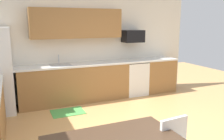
% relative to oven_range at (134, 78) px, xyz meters
% --- Properties ---
extents(ground_plane, '(12.00, 12.00, 0.00)m').
position_rel_oven_range_xyz_m(ground_plane, '(-1.21, -2.30, -0.46)').
color(ground_plane, tan).
extents(wall_back, '(5.80, 0.10, 2.70)m').
position_rel_oven_range_xyz_m(wall_back, '(-1.21, 0.35, 0.90)').
color(wall_back, silver).
rests_on(wall_back, ground).
extents(cabinet_run_back, '(2.66, 0.60, 0.90)m').
position_rel_oven_range_xyz_m(cabinet_run_back, '(-1.63, -0.00, -0.01)').
color(cabinet_run_back, olive).
rests_on(cabinet_run_back, ground).
extents(cabinet_run_back_right, '(0.89, 0.60, 0.90)m').
position_rel_oven_range_xyz_m(cabinet_run_back_right, '(0.75, -0.00, -0.01)').
color(cabinet_run_back_right, olive).
rests_on(cabinet_run_back_right, ground).
extents(countertop_back, '(4.80, 0.64, 0.04)m').
position_rel_oven_range_xyz_m(countertop_back, '(-1.21, -0.00, 0.46)').
color(countertop_back, silver).
rests_on(countertop_back, cabinet_run_back).
extents(upper_cabinets_back, '(2.20, 0.34, 0.70)m').
position_rel_oven_range_xyz_m(upper_cabinets_back, '(-1.51, 0.13, 1.44)').
color(upper_cabinets_back, olive).
extents(oven_range, '(0.60, 0.60, 0.91)m').
position_rel_oven_range_xyz_m(oven_range, '(0.00, 0.00, 0.00)').
color(oven_range, white).
rests_on(oven_range, ground).
extents(microwave, '(0.54, 0.36, 0.32)m').
position_rel_oven_range_xyz_m(microwave, '(-0.00, 0.10, 1.11)').
color(microwave, black).
extents(sink_basin, '(0.48, 0.40, 0.14)m').
position_rel_oven_range_xyz_m(sink_basin, '(-1.97, -0.00, 0.42)').
color(sink_basin, '#A5A8AD').
rests_on(sink_basin, countertop_back).
extents(sink_faucet, '(0.02, 0.02, 0.24)m').
position_rel_oven_range_xyz_m(sink_faucet, '(-1.97, 0.18, 0.58)').
color(sink_faucet, '#B2B5BA').
rests_on(sink_faucet, countertop_back).
extents(floor_mat, '(0.70, 0.50, 0.01)m').
position_rel_oven_range_xyz_m(floor_mat, '(-1.98, -0.65, -0.45)').
color(floor_mat, '#4CA54C').
rests_on(floor_mat, ground).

